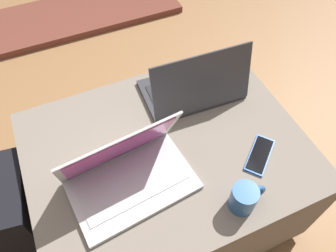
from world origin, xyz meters
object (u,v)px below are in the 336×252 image
Objects in this scene: cell_phone at (260,155)px; coffee_mug at (245,198)px; laptop_near at (128,173)px; backpack at (14,217)px; laptop_far at (194,87)px.

coffee_mug is at bearing -89.28° from cell_phone.
laptop_near is 0.79× the size of backpack.
laptop_far reaches higher than backpack.
laptop_near is 3.50× the size of coffee_mug.
cell_phone is 0.20m from coffee_mug.
laptop_far is 3.28× the size of coffee_mug.
backpack reaches higher than cell_phone.
cell_phone is 1.38× the size of coffee_mug.
cell_phone is 0.94m from backpack.
backpack is (-0.78, -0.07, -0.31)m from laptop_far.
cell_phone is (0.43, -0.09, -0.04)m from laptop_near.
laptop_far reaches higher than laptop_near.
coffee_mug is (0.72, -0.38, 0.31)m from backpack.
laptop_near reaches higher than cell_phone.
cell_phone is at bearing -17.98° from laptop_near.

